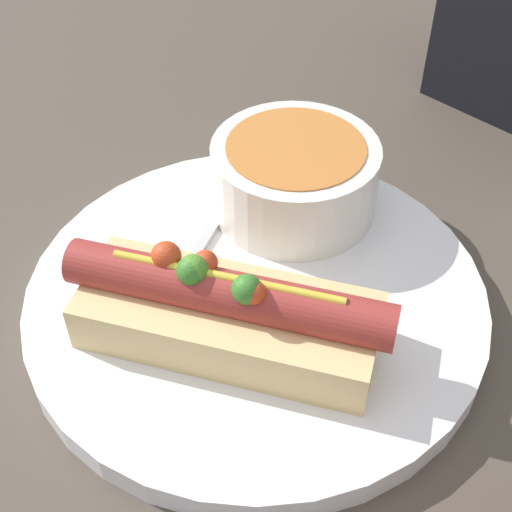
{
  "coord_description": "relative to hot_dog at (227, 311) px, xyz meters",
  "views": [
    {
      "loc": [
        0.22,
        -0.22,
        0.34
      ],
      "look_at": [
        0.0,
        0.0,
        0.05
      ],
      "focal_mm": 50.0,
      "sensor_mm": 36.0,
      "label": 1
    }
  ],
  "objects": [
    {
      "name": "dinner_plate",
      "position": [
        -0.02,
        0.04,
        -0.03
      ],
      "size": [
        0.29,
        0.29,
        0.02
      ],
      "color": "white",
      "rests_on": "ground_plane"
    },
    {
      "name": "ground_plane",
      "position": [
        -0.02,
        0.04,
        -0.04
      ],
      "size": [
        4.0,
        4.0,
        0.0
      ],
      "primitive_type": "plane",
      "color": "#4C4238"
    },
    {
      "name": "spoon",
      "position": [
        -0.09,
        0.09,
        -0.02
      ],
      "size": [
        0.08,
        0.14,
        0.01
      ],
      "rotation": [
        0.0,
        0.0,
        1.99
      ],
      "color": "#B7B7BC",
      "rests_on": "dinner_plate"
    },
    {
      "name": "hot_dog",
      "position": [
        0.0,
        0.0,
        0.0
      ],
      "size": [
        0.18,
        0.14,
        0.06
      ],
      "rotation": [
        0.0,
        0.0,
        0.5
      ],
      "color": "#E5C17F",
      "rests_on": "dinner_plate"
    },
    {
      "name": "soup_bowl",
      "position": [
        -0.05,
        0.11,
        0.0
      ],
      "size": [
        0.11,
        0.11,
        0.05
      ],
      "color": "silver",
      "rests_on": "dinner_plate"
    }
  ]
}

